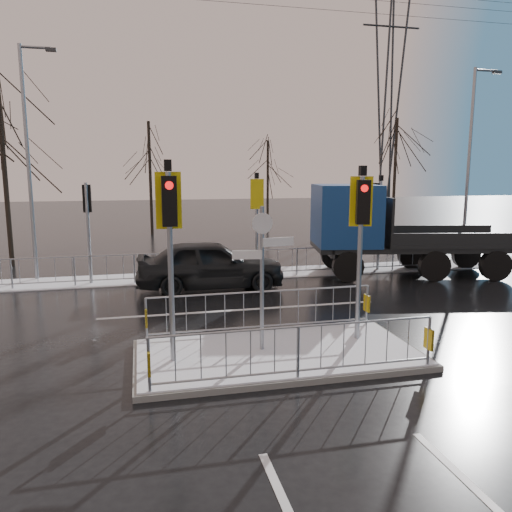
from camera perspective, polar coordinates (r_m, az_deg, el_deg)
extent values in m
plane|color=black|center=(10.87, 2.49, -11.53)|extent=(120.00, 120.00, 0.00)
cube|color=white|center=(18.97, -4.56, -2.23)|extent=(30.00, 2.00, 0.04)
cube|color=silver|center=(14.38, -1.63, -6.17)|extent=(8.00, 0.15, 0.01)
cube|color=slate|center=(10.85, 2.49, -11.23)|extent=(6.00, 3.00, 0.12)
cube|color=white|center=(10.82, 2.49, -10.86)|extent=(5.85, 2.85, 0.03)
cube|color=gold|center=(8.99, -12.15, -11.84)|extent=(0.05, 0.28, 0.42)
cube|color=gold|center=(10.52, 19.14, -8.95)|extent=(0.05, 0.28, 0.42)
cube|color=gold|center=(11.60, -12.45, -6.88)|extent=(0.05, 0.28, 0.42)
cube|color=gold|center=(12.82, 12.55, -5.29)|extent=(0.05, 0.28, 0.42)
cylinder|color=gray|center=(9.95, -9.72, -1.54)|extent=(0.11, 0.11, 3.80)
cube|color=black|center=(9.60, -9.88, 6.18)|extent=(0.28, 0.22, 0.95)
cylinder|color=red|center=(9.48, -9.89, 7.95)|extent=(0.16, 0.04, 0.16)
cube|color=yellow|center=(9.85, -9.97, 6.26)|extent=(0.50, 0.03, 1.10)
cube|color=black|center=(9.77, -10.06, 10.17)|extent=(0.14, 0.14, 0.22)
cylinder|color=gray|center=(11.38, 11.75, -0.45)|extent=(0.11, 0.11, 3.70)
cube|color=black|center=(11.06, 12.14, 6.04)|extent=(0.33, 0.28, 0.95)
cylinder|color=red|center=(10.94, 12.30, 7.57)|extent=(0.16, 0.08, 0.16)
cube|color=yellow|center=(11.30, 11.91, 6.12)|extent=(0.49, 0.16, 1.10)
cube|color=black|center=(11.21, 12.10, 9.51)|extent=(0.14, 0.14, 0.22)
cylinder|color=gray|center=(10.50, 0.68, -2.76)|extent=(0.09, 0.09, 3.10)
cube|color=silver|center=(10.44, 2.55, 1.62)|extent=(0.70, 0.14, 0.18)
cube|color=silver|center=(10.32, -1.04, 0.13)|extent=(0.62, 0.15, 0.18)
cylinder|color=silver|center=(10.28, 0.73, 3.75)|extent=(0.44, 0.03, 0.44)
cylinder|color=gray|center=(18.26, -18.60, 2.46)|extent=(0.11, 0.11, 3.50)
cube|color=black|center=(18.34, -18.75, 6.25)|extent=(0.28, 0.22, 0.95)
cylinder|color=red|center=(18.43, -18.77, 7.20)|extent=(0.16, 0.04, 0.16)
cylinder|color=gray|center=(18.66, 0.07, 3.27)|extent=(0.11, 0.11, 3.60)
cube|color=black|center=(18.74, -0.05, 7.13)|extent=(0.28, 0.22, 0.95)
cylinder|color=red|center=(18.83, -0.13, 8.05)|extent=(0.16, 0.04, 0.16)
cube|color=yellow|center=(18.50, 0.12, 7.09)|extent=(0.50, 0.03, 1.10)
cube|color=black|center=(18.55, 0.07, 9.17)|extent=(0.14, 0.14, 0.22)
cylinder|color=gray|center=(20.40, 13.89, 3.39)|extent=(0.11, 0.11, 3.50)
cube|color=black|center=(20.44, 13.69, 6.79)|extent=(0.33, 0.28, 0.95)
cylinder|color=red|center=(20.51, 13.52, 7.65)|extent=(0.16, 0.08, 0.16)
cube|color=black|center=(20.29, 14.11, 8.65)|extent=(0.14, 0.14, 0.22)
imported|color=black|center=(16.80, -5.22, -0.96)|extent=(4.98, 2.15, 1.67)
cylinder|color=black|center=(18.12, 10.46, -1.19)|extent=(1.16, 0.54, 1.12)
cylinder|color=black|center=(20.38, 9.03, 0.06)|extent=(1.16, 0.54, 1.12)
cylinder|color=black|center=(19.05, 19.71, -1.07)|extent=(1.16, 0.54, 1.12)
cylinder|color=black|center=(21.21, 17.37, 0.11)|extent=(1.16, 0.54, 1.12)
cylinder|color=black|center=(19.99, 25.68, -0.98)|extent=(1.16, 0.54, 1.12)
cylinder|color=black|center=(22.06, 22.86, 0.14)|extent=(1.16, 0.54, 1.12)
cube|color=black|center=(19.89, 17.35, 1.06)|extent=(7.75, 3.95, 0.18)
cube|color=navy|center=(19.04, 10.19, 4.65)|extent=(2.71, 3.07, 2.24)
cube|color=black|center=(19.27, 13.40, 5.94)|extent=(0.47, 2.21, 1.23)
cube|color=#2D3033|center=(19.06, 8.10, 0.95)|extent=(0.63, 2.55, 0.39)
cube|color=black|center=(20.31, 20.65, 1.50)|extent=(5.35, 3.58, 0.13)
cube|color=black|center=(19.40, 14.23, 4.14)|extent=(0.60, 2.65, 1.68)
cylinder|color=black|center=(22.86, -26.75, 8.05)|extent=(0.20, 0.20, 7.36)
cylinder|color=black|center=(31.76, -11.98, 8.64)|extent=(0.19, 0.19, 6.90)
cylinder|color=black|center=(34.88, 1.35, 8.17)|extent=(0.16, 0.16, 5.98)
cylinder|color=black|center=(35.02, 15.57, 8.95)|extent=(0.20, 0.20, 7.36)
cylinder|color=gray|center=(22.56, 23.10, 9.11)|extent=(0.14, 0.14, 8.00)
cylinder|color=gray|center=(23.20, 24.82, 18.70)|extent=(1.00, 0.10, 0.10)
cube|color=#2D3033|center=(23.49, 25.83, 18.38)|extent=(0.35, 0.18, 0.12)
cylinder|color=gray|center=(19.61, -24.55, 9.33)|extent=(0.14, 0.14, 8.20)
cylinder|color=gray|center=(19.96, -23.91, 20.97)|extent=(1.00, 0.10, 0.10)
cube|color=#2D3033|center=(19.87, -22.38, 20.97)|extent=(0.35, 0.18, 0.12)
cylinder|color=#2D3033|center=(46.06, 15.22, 16.96)|extent=(1.18, 1.18, 19.97)
cylinder|color=#2D3033|center=(45.51, 13.83, 17.11)|extent=(1.18, 1.18, 19.97)
cylinder|color=#2D3033|center=(45.01, 15.98, 17.11)|extent=(1.18, 1.18, 19.97)
cylinder|color=#2D3033|center=(44.45, 14.56, 17.26)|extent=(1.18, 1.18, 19.97)
cylinder|color=#2D3033|center=(46.34, 15.23, 23.98)|extent=(5.00, 0.16, 0.16)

